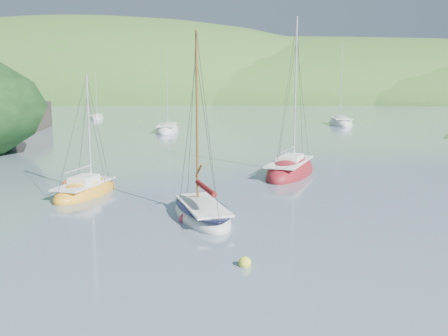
{
  "coord_description": "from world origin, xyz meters",
  "views": [
    {
      "loc": [
        0.98,
        -17.04,
        6.2
      ],
      "look_at": [
        -0.33,
        8.0,
        1.85
      ],
      "focal_mm": 40.0,
      "sensor_mm": 36.0,
      "label": 1
    }
  ],
  "objects_px": {
    "sloop_red": "(290,171)",
    "daysailer_white": "(202,213)",
    "distant_sloop_b": "(341,123)",
    "sailboat_yellow": "(85,191)",
    "distant_sloop_a": "(167,130)",
    "distant_sloop_c": "(97,118)"
  },
  "relations": [
    {
      "from": "sloop_red",
      "to": "daysailer_white",
      "type": "bearing_deg",
      "value": -95.49
    },
    {
      "from": "daysailer_white",
      "to": "distant_sloop_b",
      "type": "distance_m",
      "value": 53.41
    },
    {
      "from": "daysailer_white",
      "to": "sailboat_yellow",
      "type": "distance_m",
      "value": 8.21
    },
    {
      "from": "distant_sloop_a",
      "to": "distant_sloop_b",
      "type": "distance_m",
      "value": 26.28
    },
    {
      "from": "distant_sloop_a",
      "to": "distant_sloop_c",
      "type": "relative_size",
      "value": 1.34
    },
    {
      "from": "distant_sloop_a",
      "to": "distant_sloop_c",
      "type": "height_order",
      "value": "distant_sloop_a"
    },
    {
      "from": "sloop_red",
      "to": "distant_sloop_c",
      "type": "relative_size",
      "value": 1.35
    },
    {
      "from": "daysailer_white",
      "to": "sailboat_yellow",
      "type": "height_order",
      "value": "daysailer_white"
    },
    {
      "from": "daysailer_white",
      "to": "distant_sloop_b",
      "type": "relative_size",
      "value": 0.73
    },
    {
      "from": "daysailer_white",
      "to": "distant_sloop_a",
      "type": "distance_m",
      "value": 40.27
    },
    {
      "from": "daysailer_white",
      "to": "sailboat_yellow",
      "type": "relative_size",
      "value": 1.27
    },
    {
      "from": "distant_sloop_a",
      "to": "distant_sloop_b",
      "type": "height_order",
      "value": "distant_sloop_b"
    },
    {
      "from": "sloop_red",
      "to": "distant_sloop_b",
      "type": "distance_m",
      "value": 41.32
    },
    {
      "from": "sailboat_yellow",
      "to": "distant_sloop_a",
      "type": "height_order",
      "value": "distant_sloop_a"
    },
    {
      "from": "daysailer_white",
      "to": "distant_sloop_b",
      "type": "bearing_deg",
      "value": 53.02
    },
    {
      "from": "distant_sloop_a",
      "to": "distant_sloop_c",
      "type": "bearing_deg",
      "value": 121.91
    },
    {
      "from": "daysailer_white",
      "to": "distant_sloop_a",
      "type": "relative_size",
      "value": 0.81
    },
    {
      "from": "sloop_red",
      "to": "distant_sloop_b",
      "type": "height_order",
      "value": "distant_sloop_b"
    },
    {
      "from": "daysailer_white",
      "to": "distant_sloop_a",
      "type": "bearing_deg",
      "value": 81.44
    },
    {
      "from": "daysailer_white",
      "to": "distant_sloop_b",
      "type": "xyz_separation_m",
      "value": [
        15.36,
        51.15,
        -0.01
      ]
    },
    {
      "from": "sailboat_yellow",
      "to": "distant_sloop_a",
      "type": "bearing_deg",
      "value": 104.99
    },
    {
      "from": "daysailer_white",
      "to": "sloop_red",
      "type": "bearing_deg",
      "value": 45.86
    }
  ]
}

